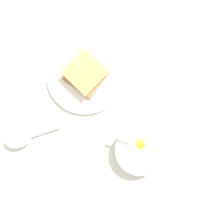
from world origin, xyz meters
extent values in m
plane|color=beige|center=(0.00, 0.00, 0.00)|extent=(3.00, 3.00, 0.00)
cylinder|color=white|center=(0.08, 0.14, 0.02)|extent=(0.14, 0.14, 0.04)
cylinder|color=white|center=(0.08, 0.14, 0.03)|extent=(0.11, 0.11, 0.02)
ellipsoid|color=yellow|center=(0.06, 0.14, 0.04)|extent=(0.03, 0.03, 0.02)
cylinder|color=black|center=(0.09, 0.14, 0.04)|extent=(0.03, 0.03, 0.00)
ellipsoid|color=silver|center=(0.07, 0.13, 0.04)|extent=(0.03, 0.02, 0.01)
cube|color=silver|center=(0.05, 0.09, 0.06)|extent=(0.03, 0.05, 0.03)
cylinder|color=white|center=(-0.09, -0.06, 0.01)|extent=(0.23, 0.23, 0.01)
cylinder|color=white|center=(-0.09, -0.06, 0.01)|extent=(0.16, 0.16, 0.00)
cube|color=#9E7042|center=(-0.09, -0.06, 0.02)|extent=(0.12, 0.12, 0.02)
cube|color=tan|center=(-0.09, -0.06, 0.04)|extent=(0.13, 0.13, 0.02)
ellipsoid|color=white|center=(0.13, -0.20, 0.02)|extent=(0.09, 0.10, 0.03)
cube|color=white|center=(0.09, -0.13, 0.01)|extent=(0.06, 0.09, 0.02)
camera|label=1|loc=(0.04, 0.05, 0.75)|focal=42.00mm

